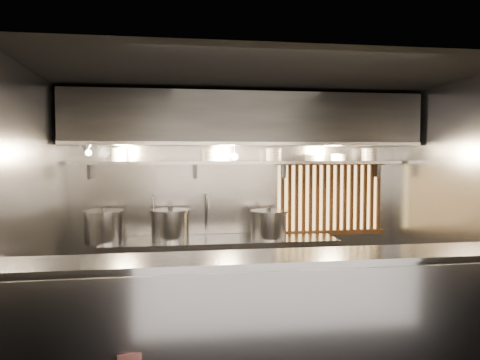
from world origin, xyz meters
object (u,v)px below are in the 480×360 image
object	(u,v)px
stock_pot_left	(104,226)
stock_pot_mid	(170,224)
pendant_bulb	(235,156)
stock_pot_right	(269,224)
heat_lamp	(86,148)

from	to	relation	value
stock_pot_left	stock_pot_mid	size ratio (longest dim) A/B	1.21
stock_pot_mid	pendant_bulb	bearing A→B (deg)	2.37
pendant_bulb	stock_pot_right	distance (m)	0.99
pendant_bulb	stock_pot_left	world-z (taller)	pendant_bulb
heat_lamp	stock_pot_mid	distance (m)	1.40
heat_lamp	pendant_bulb	xyz separation A→B (m)	(1.80, 0.35, -0.11)
heat_lamp	stock_pot_right	bearing A→B (deg)	5.92
pendant_bulb	stock_pot_right	bearing A→B (deg)	-15.39
pendant_bulb	stock_pot_right	world-z (taller)	pendant_bulb
stock_pot_mid	stock_pot_right	bearing A→B (deg)	-3.81
stock_pot_right	heat_lamp	bearing A→B (deg)	-174.08
stock_pot_left	stock_pot_right	size ratio (longest dim) A/B	1.04
stock_pot_left	stock_pot_mid	xyz separation A→B (m)	(0.82, 0.05, -0.00)
stock_pot_right	stock_pot_mid	bearing A→B (deg)	176.19
heat_lamp	stock_pot_right	xyz separation A→B (m)	(2.23, 0.23, -0.98)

